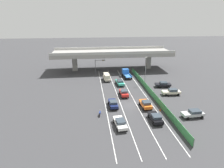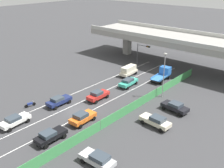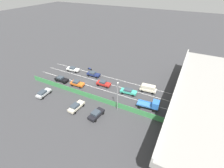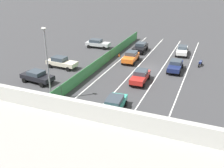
# 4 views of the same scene
# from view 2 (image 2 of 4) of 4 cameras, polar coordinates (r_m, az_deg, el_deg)

# --- Properties ---
(ground_plane) EXTENTS (300.00, 300.00, 0.00)m
(ground_plane) POSITION_cam_2_polar(r_m,az_deg,el_deg) (43.14, -7.90, -5.86)
(ground_plane) COLOR #38383A
(lane_line_left_edge) EXTENTS (0.14, 47.58, 0.01)m
(lane_line_left_edge) POSITION_cam_2_polar(r_m,az_deg,el_deg) (50.18, -7.06, -1.52)
(lane_line_left_edge) COLOR silver
(lane_line_left_edge) RESTS_ON ground
(lane_line_mid_left) EXTENTS (0.14, 47.58, 0.01)m
(lane_line_mid_left) POSITION_cam_2_polar(r_m,az_deg,el_deg) (47.79, -4.15, -2.69)
(lane_line_mid_left) COLOR silver
(lane_line_mid_left) RESTS_ON ground
(lane_line_mid_right) EXTENTS (0.14, 47.58, 0.01)m
(lane_line_mid_right) POSITION_cam_2_polar(r_m,az_deg,el_deg) (45.56, -0.93, -3.98)
(lane_line_mid_right) COLOR silver
(lane_line_mid_right) RESTS_ON ground
(lane_line_right_edge) EXTENTS (0.14, 47.58, 0.01)m
(lane_line_right_edge) POSITION_cam_2_polar(r_m,az_deg,el_deg) (43.50, 2.61, -5.38)
(lane_line_right_edge) COLOR silver
(lane_line_right_edge) RESTS_ON ground
(elevated_overpass) EXTENTS (44.13, 11.96, 7.79)m
(elevated_overpass) POSITION_cam_2_polar(r_m,az_deg,el_deg) (64.68, 13.43, 9.34)
(elevated_overpass) COLOR gray
(elevated_overpass) RESTS_ON ground
(green_fence) EXTENTS (0.10, 43.68, 1.58)m
(green_fence) POSITION_cam_2_polar(r_m,az_deg,el_deg) (42.33, 4.23, -5.07)
(green_fence) COLOR #3D8E4C
(green_fence) RESTS_ON ground
(car_sedan_navy) EXTENTS (2.04, 4.48, 1.56)m
(car_sedan_navy) POSITION_cam_2_polar(r_m,az_deg,el_deg) (45.09, -11.52, -3.55)
(car_sedan_navy) COLOR navy
(car_sedan_navy) RESTS_ON ground
(car_taxi_teal) EXTENTS (2.28, 4.77, 1.54)m
(car_taxi_teal) POSITION_cam_2_polar(r_m,az_deg,el_deg) (51.76, 3.58, 0.45)
(car_taxi_teal) COLOR teal
(car_taxi_teal) RESTS_ON ground
(car_van_cream) EXTENTS (2.21, 4.78, 2.16)m
(car_van_cream) POSITION_cam_2_polar(r_m,az_deg,el_deg) (57.08, 3.65, 3.01)
(car_van_cream) COLOR beige
(car_van_cream) RESTS_ON ground
(car_hatchback_white) EXTENTS (2.29, 4.71, 1.49)m
(car_hatchback_white) POSITION_cam_2_polar(r_m,az_deg,el_deg) (41.10, -20.43, -7.43)
(car_hatchback_white) COLOR silver
(car_hatchback_white) RESTS_ON ground
(car_taxi_orange) EXTENTS (2.19, 4.32, 1.67)m
(car_taxi_orange) POSITION_cam_2_polar(r_m,az_deg,el_deg) (39.44, -6.46, -7.19)
(car_taxi_orange) COLOR orange
(car_taxi_orange) RESTS_ON ground
(car_sedan_black) EXTENTS (2.08, 4.42, 1.54)m
(car_sedan_black) POSITION_cam_2_polar(r_m,az_deg,el_deg) (36.19, -13.30, -10.85)
(car_sedan_black) COLOR black
(car_sedan_black) RESTS_ON ground
(car_sedan_red) EXTENTS (2.03, 4.41, 1.65)m
(car_sedan_red) POSITION_cam_2_polar(r_m,az_deg,el_deg) (46.17, -3.09, -2.40)
(car_sedan_red) COLOR red
(car_sedan_red) RESTS_ON ground
(flatbed_truck_blue) EXTENTS (2.70, 5.56, 2.55)m
(flatbed_truck_blue) POSITION_cam_2_polar(r_m,az_deg,el_deg) (55.90, 11.11, 2.26)
(flatbed_truck_blue) COLOR black
(flatbed_truck_blue) RESTS_ON ground
(motorcycle) EXTENTS (0.63, 1.94, 0.93)m
(motorcycle) POSITION_cam_2_polar(r_m,az_deg,el_deg) (45.94, -17.42, -4.24)
(motorcycle) COLOR black
(motorcycle) RESTS_ON ground
(parked_wagon_silver) EXTENTS (4.49, 2.19, 1.58)m
(parked_wagon_silver) POSITION_cam_2_polar(r_m,az_deg,el_deg) (31.42, -3.11, -15.99)
(parked_wagon_silver) COLOR #B2B5B7
(parked_wagon_silver) RESTS_ON ground
(parked_sedan_cream) EXTENTS (4.79, 2.18, 1.66)m
(parked_sedan_cream) POSITION_cam_2_polar(r_m,az_deg,el_deg) (38.86, 9.48, -7.89)
(parked_sedan_cream) COLOR beige
(parked_sedan_cream) RESTS_ON ground
(parked_sedan_dark) EXTENTS (4.59, 2.47, 1.57)m
(parked_sedan_dark) POSITION_cam_2_polar(r_m,az_deg,el_deg) (43.45, 13.56, -4.80)
(parked_sedan_dark) COLOR black
(parked_sedan_dark) RESTS_ON ground
(traffic_light) EXTENTS (3.48, 0.42, 5.18)m
(traffic_light) POSITION_cam_2_polar(r_m,az_deg,el_deg) (63.46, 6.52, 7.29)
(traffic_light) COLOR #47474C
(traffic_light) RESTS_ON ground
(street_lamp) EXTENTS (0.60, 0.36, 8.22)m
(street_lamp) POSITION_cam_2_polar(r_m,az_deg,el_deg) (46.52, 11.25, 2.72)
(street_lamp) COLOR gray
(street_lamp) RESTS_ON ground
(traffic_cone) EXTENTS (0.47, 0.47, 0.57)m
(traffic_cone) POSITION_cam_2_polar(r_m,az_deg,el_deg) (36.98, -5.72, -10.59)
(traffic_cone) COLOR orange
(traffic_cone) RESTS_ON ground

